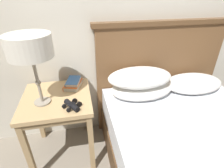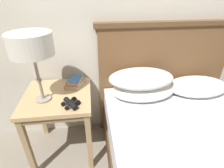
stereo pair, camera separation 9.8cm
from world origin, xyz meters
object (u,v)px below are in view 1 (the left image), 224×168
object	(u,v)px
book_stacked_on_top	(73,81)
binoculars_pair	(72,105)
table_lamp	(30,48)
bed	(193,152)
book_on_nightstand	(73,84)
nightstand	(58,105)

from	to	relation	value
book_stacked_on_top	binoculars_pair	distance (m)	0.34
book_stacked_on_top	table_lamp	bearing A→B (deg)	-138.29
bed	binoculars_pair	world-z (taller)	bed
bed	book_stacked_on_top	distance (m)	1.20
bed	table_lamp	xyz separation A→B (m)	(-1.16, 0.45, 0.80)
table_lamp	bed	bearing A→B (deg)	-21.33
table_lamp	book_stacked_on_top	distance (m)	0.53
table_lamp	book_on_nightstand	xyz separation A→B (m)	(0.25, 0.22, -0.44)
nightstand	bed	size ratio (longest dim) A/B	0.37
table_lamp	book_on_nightstand	size ratio (longest dim) A/B	2.30
nightstand	book_on_nightstand	bearing A→B (deg)	46.65
nightstand	bed	bearing A→B (deg)	-25.97
table_lamp	binoculars_pair	bearing A→B (deg)	-26.72
bed	book_on_nightstand	distance (m)	1.19
nightstand	binoculars_pair	xyz separation A→B (m)	(0.13, -0.18, 0.11)
bed	book_on_nightstand	xyz separation A→B (m)	(-0.91, 0.67, 0.36)
binoculars_pair	book_on_nightstand	bearing A→B (deg)	87.85
nightstand	book_on_nightstand	world-z (taller)	book_on_nightstand
book_stacked_on_top	nightstand	bearing A→B (deg)	-132.70
nightstand	table_lamp	bearing A→B (deg)	-148.64
nightstand	book_on_nightstand	xyz separation A→B (m)	(0.15, 0.16, 0.11)
bed	book_stacked_on_top	bearing A→B (deg)	143.28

